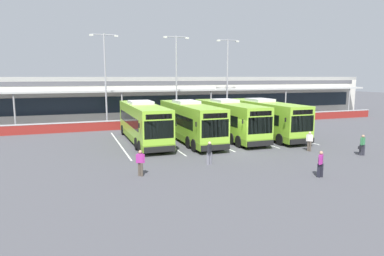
{
  "coord_description": "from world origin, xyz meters",
  "views": [
    {
      "loc": [
        -12.28,
        -24.31,
        6.05
      ],
      "look_at": [
        -2.49,
        3.0,
        1.6
      ],
      "focal_mm": 31.44,
      "sensor_mm": 36.0,
      "label": 1
    }
  ],
  "objects_px": {
    "lamp_post_east": "(227,75)",
    "pedestrian_in_dark_coat": "(321,163)",
    "coach_bus_right_centre": "(264,119)",
    "pedestrian_child": "(140,162)",
    "lamp_post_west": "(105,75)",
    "coach_bus_left_centre": "(190,122)",
    "coach_bus_centre": "(228,120)",
    "pedestrian_near_bin": "(210,152)",
    "coach_bus_leftmost": "(143,123)",
    "pedestrian_with_handbag": "(362,144)",
    "pedestrian_approaching_bus": "(309,141)",
    "lamp_post_centre": "(176,75)"
  },
  "relations": [
    {
      "from": "pedestrian_near_bin",
      "to": "lamp_post_centre",
      "type": "distance_m",
      "value": 20.49
    },
    {
      "from": "coach_bus_left_centre",
      "to": "lamp_post_east",
      "type": "xyz_separation_m",
      "value": [
        9.66,
        12.02,
        4.5
      ]
    },
    {
      "from": "pedestrian_in_dark_coat",
      "to": "lamp_post_centre",
      "type": "height_order",
      "value": "lamp_post_centre"
    },
    {
      "from": "pedestrian_with_handbag",
      "to": "pedestrian_in_dark_coat",
      "type": "height_order",
      "value": "same"
    },
    {
      "from": "coach_bus_leftmost",
      "to": "coach_bus_right_centre",
      "type": "bearing_deg",
      "value": -4.45
    },
    {
      "from": "coach_bus_right_centre",
      "to": "lamp_post_centre",
      "type": "height_order",
      "value": "lamp_post_centre"
    },
    {
      "from": "coach_bus_right_centre",
      "to": "lamp_post_east",
      "type": "height_order",
      "value": "lamp_post_east"
    },
    {
      "from": "coach_bus_right_centre",
      "to": "pedestrian_near_bin",
      "type": "xyz_separation_m",
      "value": [
        -9.68,
        -8.64,
        -0.91
      ]
    },
    {
      "from": "lamp_post_east",
      "to": "pedestrian_near_bin",
      "type": "bearing_deg",
      "value": -118.47
    },
    {
      "from": "pedestrian_in_dark_coat",
      "to": "lamp_post_centre",
      "type": "relative_size",
      "value": 0.15
    },
    {
      "from": "coach_bus_left_centre",
      "to": "lamp_post_east",
      "type": "height_order",
      "value": "lamp_post_east"
    },
    {
      "from": "pedestrian_with_handbag",
      "to": "pedestrian_approaching_bus",
      "type": "distance_m",
      "value": 3.87
    },
    {
      "from": "pedestrian_child",
      "to": "pedestrian_in_dark_coat",
      "type": "bearing_deg",
      "value": -21.02
    },
    {
      "from": "coach_bus_left_centre",
      "to": "lamp_post_west",
      "type": "xyz_separation_m",
      "value": [
        -6.51,
        11.44,
        4.5
      ]
    },
    {
      "from": "pedestrian_near_bin",
      "to": "pedestrian_in_dark_coat",
      "type": "bearing_deg",
      "value": -44.18
    },
    {
      "from": "coach_bus_centre",
      "to": "lamp_post_west",
      "type": "bearing_deg",
      "value": 133.68
    },
    {
      "from": "pedestrian_child",
      "to": "pedestrian_near_bin",
      "type": "bearing_deg",
      "value": 12.31
    },
    {
      "from": "pedestrian_in_dark_coat",
      "to": "pedestrian_approaching_bus",
      "type": "relative_size",
      "value": 1.0
    },
    {
      "from": "pedestrian_approaching_bus",
      "to": "lamp_post_east",
      "type": "xyz_separation_m",
      "value": [
        1.94,
        19.62,
        5.42
      ]
    },
    {
      "from": "coach_bus_leftmost",
      "to": "pedestrian_near_bin",
      "type": "bearing_deg",
      "value": -74.46
    },
    {
      "from": "pedestrian_with_handbag",
      "to": "lamp_post_east",
      "type": "relative_size",
      "value": 0.15
    },
    {
      "from": "coach_bus_left_centre",
      "to": "coach_bus_centre",
      "type": "height_order",
      "value": "same"
    },
    {
      "from": "pedestrian_approaching_bus",
      "to": "lamp_post_east",
      "type": "bearing_deg",
      "value": 84.35
    },
    {
      "from": "coach_bus_centre",
      "to": "lamp_post_east",
      "type": "relative_size",
      "value": 1.1
    },
    {
      "from": "lamp_post_east",
      "to": "pedestrian_in_dark_coat",
      "type": "bearing_deg",
      "value": -103.27
    },
    {
      "from": "pedestrian_with_handbag",
      "to": "lamp_post_west",
      "type": "relative_size",
      "value": 0.15
    },
    {
      "from": "pedestrian_child",
      "to": "pedestrian_near_bin",
      "type": "relative_size",
      "value": 1.0
    },
    {
      "from": "pedestrian_child",
      "to": "coach_bus_centre",
      "type": "bearing_deg",
      "value": 42.98
    },
    {
      "from": "pedestrian_in_dark_coat",
      "to": "pedestrian_child",
      "type": "distance_m",
      "value": 10.94
    },
    {
      "from": "pedestrian_near_bin",
      "to": "pedestrian_with_handbag",
      "type": "bearing_deg",
      "value": -6.85
    },
    {
      "from": "coach_bus_right_centre",
      "to": "pedestrian_child",
      "type": "bearing_deg",
      "value": -146.51
    },
    {
      "from": "pedestrian_with_handbag",
      "to": "pedestrian_approaching_bus",
      "type": "xyz_separation_m",
      "value": [
        -2.88,
        2.6,
        0.02
      ]
    },
    {
      "from": "lamp_post_west",
      "to": "coach_bus_centre",
      "type": "bearing_deg",
      "value": -46.32
    },
    {
      "from": "pedestrian_in_dark_coat",
      "to": "lamp_post_centre",
      "type": "xyz_separation_m",
      "value": [
        -1.56,
        24.45,
        5.42
      ]
    },
    {
      "from": "pedestrian_child",
      "to": "pedestrian_near_bin",
      "type": "height_order",
      "value": "same"
    },
    {
      "from": "pedestrian_with_handbag",
      "to": "pedestrian_child",
      "type": "height_order",
      "value": "same"
    },
    {
      "from": "coach_bus_left_centre",
      "to": "coach_bus_centre",
      "type": "bearing_deg",
      "value": 3.37
    },
    {
      "from": "lamp_post_west",
      "to": "pedestrian_in_dark_coat",
      "type": "bearing_deg",
      "value": -68.18
    },
    {
      "from": "lamp_post_centre",
      "to": "coach_bus_left_centre",
      "type": "bearing_deg",
      "value": -100.69
    },
    {
      "from": "pedestrian_child",
      "to": "lamp_post_centre",
      "type": "relative_size",
      "value": 0.15
    },
    {
      "from": "lamp_post_west",
      "to": "lamp_post_east",
      "type": "distance_m",
      "value": 16.18
    },
    {
      "from": "coach_bus_leftmost",
      "to": "coach_bus_left_centre",
      "type": "xyz_separation_m",
      "value": [
        4.26,
        -0.87,
        0.0
      ]
    },
    {
      "from": "coach_bus_leftmost",
      "to": "pedestrian_with_handbag",
      "type": "bearing_deg",
      "value": -36.68
    },
    {
      "from": "pedestrian_in_dark_coat",
      "to": "lamp_post_centre",
      "type": "distance_m",
      "value": 25.09
    },
    {
      "from": "coach_bus_leftmost",
      "to": "coach_bus_left_centre",
      "type": "bearing_deg",
      "value": -11.57
    },
    {
      "from": "coach_bus_left_centre",
      "to": "pedestrian_child",
      "type": "distance_m",
      "value": 11.9
    },
    {
      "from": "pedestrian_with_handbag",
      "to": "pedestrian_child",
      "type": "distance_m",
      "value": 17.23
    },
    {
      "from": "pedestrian_child",
      "to": "lamp_post_east",
      "type": "bearing_deg",
      "value": 53.29
    },
    {
      "from": "coach_bus_centre",
      "to": "pedestrian_approaching_bus",
      "type": "bearing_deg",
      "value": -65.71
    },
    {
      "from": "coach_bus_left_centre",
      "to": "pedestrian_near_bin",
      "type": "xyz_separation_m",
      "value": [
        -1.59,
        -8.73,
        -0.91
      ]
    }
  ]
}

